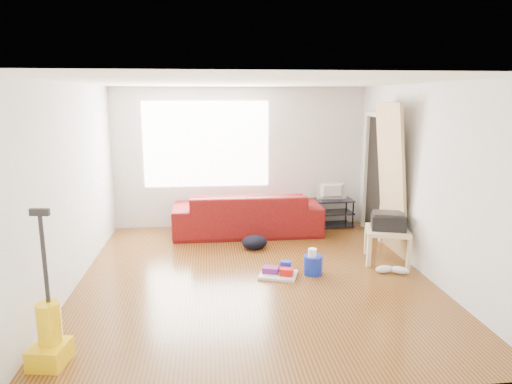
{
  "coord_description": "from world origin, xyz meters",
  "views": [
    {
      "loc": [
        -0.57,
        -5.64,
        2.32
      ],
      "look_at": [
        0.09,
        0.6,
        1.01
      ],
      "focal_mm": 32.0,
      "sensor_mm": 36.0,
      "label": 1
    }
  ],
  "objects": [
    {
      "name": "vacuum",
      "position": [
        -2.0,
        -1.79,
        0.26
      ],
      "size": [
        0.35,
        0.38,
        1.4
      ],
      "rotation": [
        0.0,
        0.0,
        -0.17
      ],
      "color": "yellow",
      "rests_on": "ground"
    },
    {
      "name": "side_table",
      "position": [
        1.95,
        0.37,
        0.4
      ],
      "size": [
        0.73,
        0.73,
        0.48
      ],
      "rotation": [
        0.0,
        0.0,
        -0.28
      ],
      "color": "beige",
      "rests_on": "ground"
    },
    {
      "name": "backpack",
      "position": [
        0.12,
        1.1,
        0.0
      ],
      "size": [
        0.43,
        0.36,
        0.22
      ],
      "primitive_type": "ellipsoid",
      "rotation": [
        0.0,
        0.0,
        0.12
      ],
      "color": "black",
      "rests_on": "ground"
    },
    {
      "name": "door_panel",
      "position": [
        2.13,
        0.77,
        0.0
      ],
      "size": [
        0.28,
        0.9,
        2.25
      ],
      "primitive_type": "cube",
      "rotation": [
        0.0,
        -0.1,
        0.0
      ],
      "color": "#A48651",
      "rests_on": "ground"
    },
    {
      "name": "sofa",
      "position": [
        0.07,
        1.95,
        0.0
      ],
      "size": [
        2.51,
        0.98,
        0.73
      ],
      "primitive_type": "imported",
      "rotation": [
        0.0,
        0.0,
        3.14
      ],
      "color": "#500B0A",
      "rests_on": "ground"
    },
    {
      "name": "cleaning_tray",
      "position": [
        0.33,
        -0.02,
        0.05
      ],
      "size": [
        0.57,
        0.51,
        0.17
      ],
      "rotation": [
        0.0,
        0.0,
        -0.33
      ],
      "color": "silver",
      "rests_on": "ground"
    },
    {
      "name": "bucket",
      "position": [
        0.79,
        0.0,
        0.0
      ],
      "size": [
        0.31,
        0.31,
        0.25
      ],
      "primitive_type": "cylinder",
      "rotation": [
        0.0,
        0.0,
        -0.26
      ],
      "color": "#162BAE",
      "rests_on": "ground"
    },
    {
      "name": "toilet_paper",
      "position": [
        0.77,
        -0.01,
        0.18
      ],
      "size": [
        0.11,
        0.11,
        0.1
      ],
      "primitive_type": "cylinder",
      "color": "white",
      "rests_on": "bucket"
    },
    {
      "name": "sneakers",
      "position": [
        1.85,
        -0.1,
        0.05
      ],
      "size": [
        0.46,
        0.23,
        0.1
      ],
      "rotation": [
        0.0,
        0.0,
        -0.36
      ],
      "color": "white",
      "rests_on": "ground"
    },
    {
      "name": "tv",
      "position": [
        1.65,
        2.22,
        0.66
      ],
      "size": [
        0.54,
        0.07,
        0.31
      ],
      "primitive_type": "imported",
      "rotation": [
        0.0,
        0.0,
        3.14
      ],
      "color": "black",
      "rests_on": "tv_stand"
    },
    {
      "name": "printer",
      "position": [
        1.95,
        0.37,
        0.6
      ],
      "size": [
        0.55,
        0.47,
        0.24
      ],
      "rotation": [
        0.0,
        0.0,
        -0.29
      ],
      "color": "black",
      "rests_on": "side_table"
    },
    {
      "name": "tv_stand",
      "position": [
        1.65,
        2.22,
        0.26
      ],
      "size": [
        0.75,
        0.45,
        0.5
      ],
      "rotation": [
        0.0,
        0.0,
        0.05
      ],
      "color": "black",
      "rests_on": "ground"
    },
    {
      "name": "room",
      "position": [
        0.07,
        0.15,
        1.25
      ],
      "size": [
        4.51,
        5.01,
        2.51
      ],
      "color": "#4E2B0B",
      "rests_on": "ground"
    }
  ]
}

